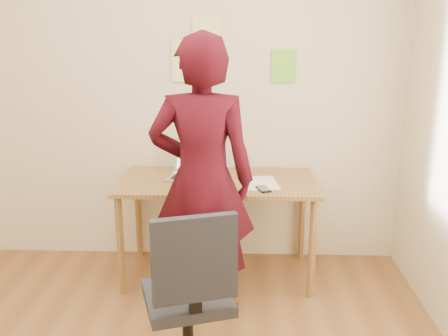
{
  "coord_description": "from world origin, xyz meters",
  "views": [
    {
      "loc": [
        0.53,
        -2.02,
        1.77
      ],
      "look_at": [
        0.42,
        0.95,
        0.95
      ],
      "focal_mm": 40.0,
      "sensor_mm": 36.0,
      "label": 1
    }
  ],
  "objects_px": {
    "office_chair": "(190,309)",
    "person": "(202,180)",
    "desk": "(218,192)",
    "laptop": "(195,170)",
    "phone": "(263,189)"
  },
  "relations": [
    {
      "from": "office_chair",
      "to": "person",
      "type": "relative_size",
      "value": 0.54
    },
    {
      "from": "person",
      "to": "desk",
      "type": "bearing_deg",
      "value": -97.1
    },
    {
      "from": "desk",
      "to": "laptop",
      "type": "bearing_deg",
      "value": 155.91
    },
    {
      "from": "office_chair",
      "to": "person",
      "type": "distance_m",
      "value": 0.82
    },
    {
      "from": "office_chair",
      "to": "person",
      "type": "bearing_deg",
      "value": 70.76
    },
    {
      "from": "office_chair",
      "to": "person",
      "type": "xyz_separation_m",
      "value": [
        0.01,
        0.67,
        0.48
      ]
    },
    {
      "from": "desk",
      "to": "office_chair",
      "type": "height_order",
      "value": "office_chair"
    },
    {
      "from": "laptop",
      "to": "office_chair",
      "type": "xyz_separation_m",
      "value": [
        0.09,
        -1.25,
        -0.38
      ]
    },
    {
      "from": "desk",
      "to": "phone",
      "type": "relative_size",
      "value": 9.37
    },
    {
      "from": "laptop",
      "to": "desk",
      "type": "bearing_deg",
      "value": -14.32
    },
    {
      "from": "laptop",
      "to": "phone",
      "type": "height_order",
      "value": "laptop"
    },
    {
      "from": "phone",
      "to": "desk",
      "type": "bearing_deg",
      "value": 129.03
    },
    {
      "from": "desk",
      "to": "office_chair",
      "type": "bearing_deg",
      "value": -94.18
    },
    {
      "from": "desk",
      "to": "office_chair",
      "type": "relative_size",
      "value": 1.46
    },
    {
      "from": "desk",
      "to": "person",
      "type": "xyz_separation_m",
      "value": [
        -0.07,
        -0.5,
        0.24
      ]
    }
  ]
}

